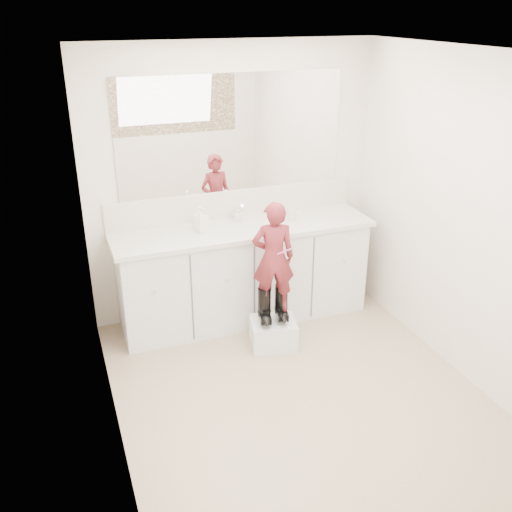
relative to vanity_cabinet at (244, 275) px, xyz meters
name	(u,v)px	position (x,y,z in m)	size (l,w,h in m)	color
floor	(299,394)	(0.00, -1.23, -0.42)	(3.00, 3.00, 0.00)	#947960
ceiling	(311,52)	(0.00, -1.23, 1.97)	(3.00, 3.00, 0.00)	white
wall_back	(233,183)	(0.00, 0.27, 0.77)	(2.60, 2.60, 0.00)	beige
wall_front	(450,371)	(0.00, -2.73, 0.77)	(2.60, 2.60, 0.00)	beige
wall_left	(102,275)	(-1.30, -1.23, 0.78)	(3.00, 3.00, 0.00)	beige
wall_right	(466,221)	(1.30, -1.23, 0.78)	(3.00, 3.00, 0.00)	beige
vanity_cabinet	(244,275)	(0.00, 0.00, 0.00)	(2.20, 0.55, 0.85)	silver
countertop	(244,229)	(0.00, -0.01, 0.45)	(2.28, 0.58, 0.04)	beige
backsplash	(234,204)	(0.00, 0.26, 0.59)	(2.28, 0.03, 0.25)	beige
mirror	(232,134)	(0.00, 0.26, 1.22)	(2.00, 0.02, 1.00)	white
dot_panel	(463,276)	(0.00, -2.71, 1.22)	(2.00, 0.01, 1.20)	#472819
faucet	(238,216)	(0.00, 0.15, 0.52)	(0.08, 0.08, 0.10)	silver
cup	(292,215)	(0.46, 0.01, 0.51)	(0.09, 0.09, 0.08)	beige
soap_bottle	(201,219)	(-0.37, 0.02, 0.57)	(0.10, 0.10, 0.21)	silver
step_stool	(273,333)	(0.07, -0.55, -0.31)	(0.37, 0.31, 0.24)	silver
boot_left	(264,305)	(-0.01, -0.53, -0.03)	(0.11, 0.21, 0.31)	black
boot_right	(281,302)	(0.14, -0.53, -0.03)	(0.11, 0.21, 0.31)	black
toddler	(273,258)	(0.07, -0.53, 0.38)	(0.34, 0.22, 0.94)	#B53742
toothbrush	(286,251)	(0.14, -0.61, 0.46)	(0.01, 0.01, 0.14)	#CB4F8B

